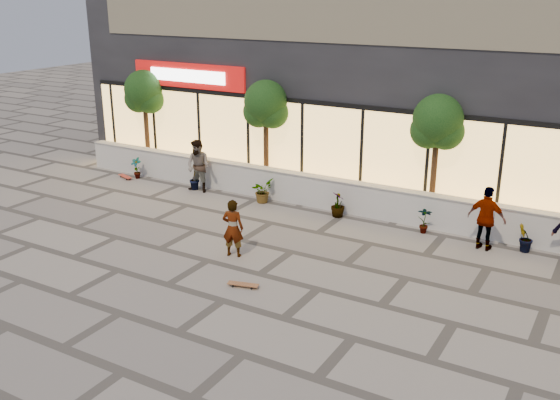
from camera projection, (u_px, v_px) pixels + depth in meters
The scene contains 17 objects.
ground at pixel (223, 301), 14.40m from camera, with size 80.00×80.00×0.00m, color gray.
planter_wall at pixel (348, 197), 19.97m from camera, with size 22.00×0.42×1.04m.
retail_building at pixel (412, 62), 23.27m from camera, with size 24.00×9.17×8.50m.
shrub_a at pixel (137, 168), 23.60m from camera, with size 0.43×0.29×0.81m, color #103411.
shrub_b at pixel (196, 179), 22.27m from camera, with size 0.45×0.36×0.81m, color #103411.
shrub_c at pixel (262, 191), 20.94m from camera, with size 0.73×0.63×0.81m, color #103411.
shrub_d at pixel (338, 204), 19.61m from camera, with size 0.45×0.45×0.81m, color #103411.
shrub_e at pixel (425, 220), 18.27m from camera, with size 0.43×0.29×0.81m, color #103411.
shrub_f at pixel (525, 238), 16.94m from camera, with size 0.45×0.36×0.81m, color #103411.
tree_west at pixel (144, 94), 24.03m from camera, with size 1.60×1.50×3.92m.
tree_midwest at pixel (266, 107), 21.42m from camera, with size 1.60×1.50×3.92m.
tree_mideast at pixel (438, 125), 18.56m from camera, with size 1.60×1.50×3.92m.
skater_center at pixel (233, 228), 16.59m from camera, with size 0.58×0.38×1.59m, color white.
skater_left at pixel (198, 166), 21.85m from camera, with size 0.91×0.71×1.87m, color #90825D.
skater_right_near at pixel (487, 219), 16.96m from camera, with size 1.06×0.44×1.81m, color silver.
skateboard_center at pixel (243, 284), 15.03m from camera, with size 0.79×0.39×0.09m.
skateboard_left at pixel (125, 176), 23.68m from camera, with size 0.80×0.44×0.09m.
Camera 1 is at (7.62, -10.49, 6.83)m, focal length 40.00 mm.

